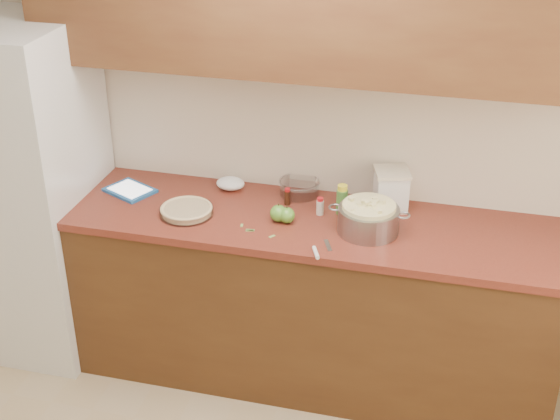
% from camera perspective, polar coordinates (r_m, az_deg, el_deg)
% --- Properties ---
extents(room_shell, '(3.60, 3.60, 3.60)m').
position_cam_1_polar(room_shell, '(2.39, -7.17, -8.92)').
color(room_shell, tan).
rests_on(room_shell, ground).
extents(counter_run, '(2.64, 0.68, 0.92)m').
position_cam_1_polar(counter_run, '(4.03, 0.97, -6.31)').
color(counter_run, '#4D2E15').
rests_on(counter_run, ground).
extents(fridge, '(0.70, 0.70, 1.80)m').
position_cam_1_polar(fridge, '(4.29, -18.14, 1.27)').
color(fridge, silver).
rests_on(fridge, ground).
extents(pie, '(0.26, 0.26, 0.04)m').
position_cam_1_polar(pie, '(3.83, -6.86, -0.03)').
color(pie, silver).
rests_on(pie, counter_run).
extents(colander, '(0.38, 0.29, 0.14)m').
position_cam_1_polar(colander, '(3.66, 6.49, -0.62)').
color(colander, gray).
rests_on(colander, counter_run).
extents(flour_canister, '(0.21, 0.21, 0.20)m').
position_cam_1_polar(flour_canister, '(3.87, 8.12, 1.53)').
color(flour_canister, white).
rests_on(flour_canister, counter_run).
extents(tablet, '(0.29, 0.27, 0.02)m').
position_cam_1_polar(tablet, '(4.11, -10.92, 1.43)').
color(tablet, '#215D9F').
rests_on(tablet, counter_run).
extents(paring_knife, '(0.09, 0.19, 0.02)m').
position_cam_1_polar(paring_knife, '(3.50, 2.76, -3.05)').
color(paring_knife, gray).
rests_on(paring_knife, counter_run).
extents(lemon_bottle, '(0.06, 0.06, 0.15)m').
position_cam_1_polar(lemon_bottle, '(3.80, 4.56, 0.74)').
color(lemon_bottle, '#4C8C38').
rests_on(lemon_bottle, counter_run).
extents(cinnamon_shaker, '(0.04, 0.04, 0.09)m').
position_cam_1_polar(cinnamon_shaker, '(3.80, 2.95, 0.26)').
color(cinnamon_shaker, beige).
rests_on(cinnamon_shaker, counter_run).
extents(vanilla_bottle, '(0.03, 0.03, 0.09)m').
position_cam_1_polar(vanilla_bottle, '(3.89, 0.54, 0.98)').
color(vanilla_bottle, black).
rests_on(vanilla_bottle, counter_run).
extents(mixing_bowl, '(0.21, 0.21, 0.08)m').
position_cam_1_polar(mixing_bowl, '(3.99, 1.43, 1.70)').
color(mixing_bowl, silver).
rests_on(mixing_bowl, counter_run).
extents(paper_towel, '(0.16, 0.13, 0.06)m').
position_cam_1_polar(paper_towel, '(4.06, -3.65, 1.95)').
color(paper_towel, white).
rests_on(paper_towel, counter_run).
extents(apple_left, '(0.08, 0.08, 0.10)m').
position_cam_1_polar(apple_left, '(3.74, -0.11, -0.24)').
color(apple_left, '#53912C').
rests_on(apple_left, counter_run).
extents(apple_center, '(0.08, 0.08, 0.09)m').
position_cam_1_polar(apple_center, '(3.73, 0.50, -0.38)').
color(apple_center, '#53912C').
rests_on(apple_center, counter_run).
extents(peel_a, '(0.02, 0.03, 0.00)m').
position_cam_1_polar(peel_a, '(3.72, -2.81, -1.13)').
color(peel_a, '#86A751').
rests_on(peel_a, counter_run).
extents(peel_b, '(0.03, 0.03, 0.00)m').
position_cam_1_polar(peel_b, '(3.62, -0.59, -1.94)').
color(peel_b, '#86A751').
rests_on(peel_b, counter_run).
extents(peel_c, '(0.04, 0.02, 0.00)m').
position_cam_1_polar(peel_c, '(3.68, -2.21, -1.48)').
color(peel_c, '#86A751').
rests_on(peel_c, counter_run).
extents(peel_d, '(0.04, 0.02, 0.00)m').
position_cam_1_polar(peel_d, '(3.67, -2.24, -1.51)').
color(peel_d, '#86A751').
rests_on(peel_d, counter_run).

